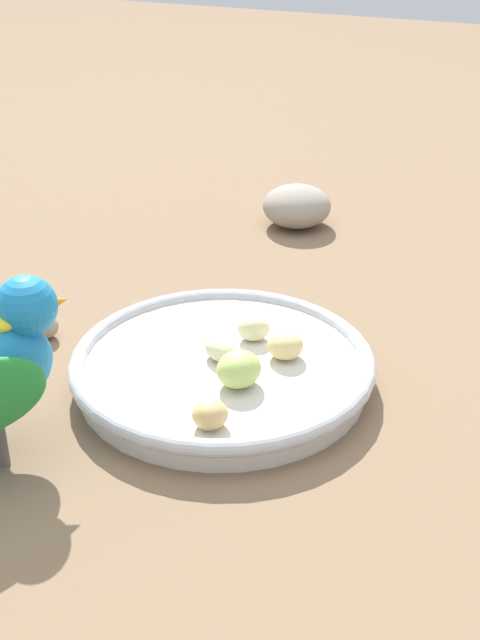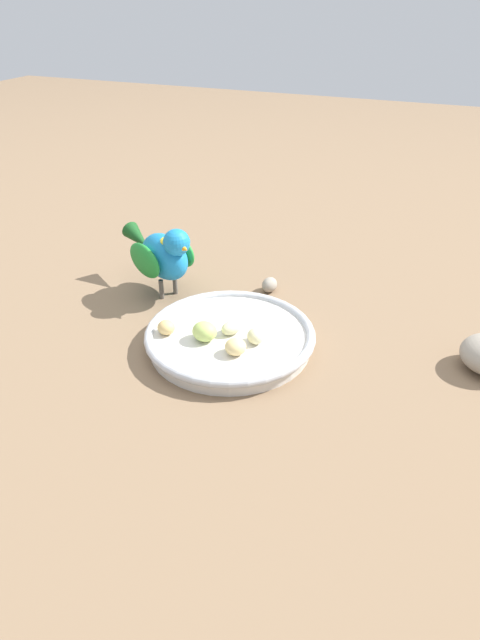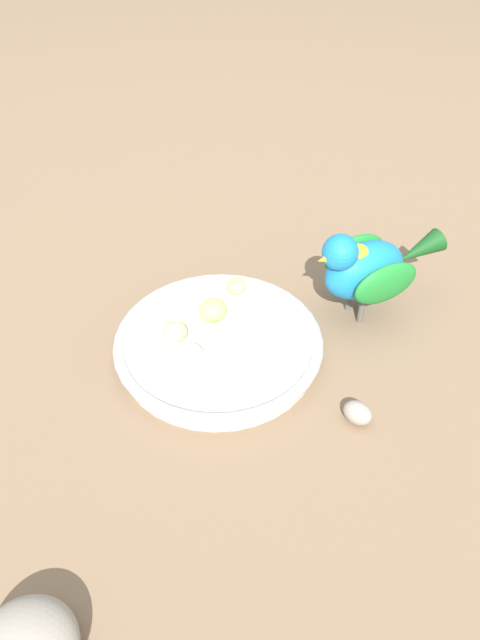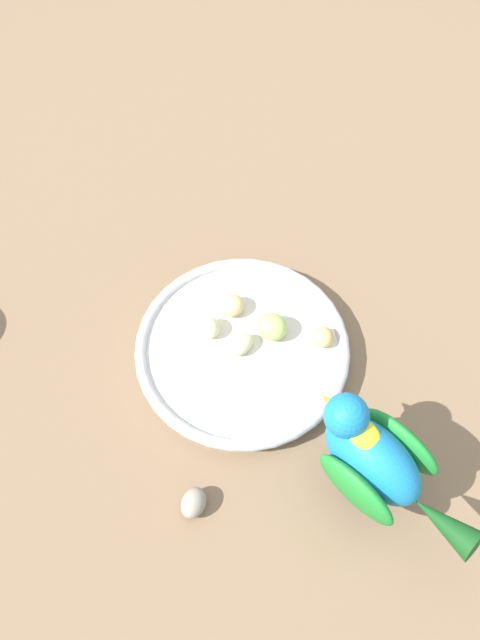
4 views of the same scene
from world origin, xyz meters
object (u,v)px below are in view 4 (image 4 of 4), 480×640
object	(u,v)px
apple_piece_4	(231,305)
pebble_0	(194,503)
parrot	(376,460)
feeding_bowl	(242,349)
apple_piece_1	(209,327)
apple_piece_2	(322,337)
apple_piece_3	(241,344)
apple_piece_0	(271,323)

from	to	relation	value
apple_piece_4	pebble_0	distance (m)	0.22
apple_piece_4	pebble_0	xyz separation A→B (m)	(-0.03, 0.22, -0.02)
apple_piece_4	parrot	world-z (taller)	parrot
pebble_0	feeding_bowl	bearing A→B (deg)	-88.80
apple_piece_1	apple_piece_2	size ratio (longest dim) A/B	1.04
apple_piece_4	feeding_bowl	bearing A→B (deg)	121.70
feeding_bowl	apple_piece_1	world-z (taller)	apple_piece_1
feeding_bowl	apple_piece_4	bearing A→B (deg)	-58.30
apple_piece_1	apple_piece_3	distance (m)	0.04
apple_piece_3	apple_piece_2	bearing A→B (deg)	-157.37
feeding_bowl	parrot	distance (m)	0.20
feeding_bowl	apple_piece_2	xyz separation A→B (m)	(-0.08, -0.03, 0.02)
feeding_bowl	pebble_0	xyz separation A→B (m)	(-0.00, 0.17, -0.00)
apple_piece_3	parrot	size ratio (longest dim) A/B	0.18
feeding_bowl	parrot	size ratio (longest dim) A/B	1.42
apple_piece_0	apple_piece_1	xyz separation A→B (m)	(0.06, 0.02, -0.00)
apple_piece_2	pebble_0	bearing A→B (deg)	69.29
apple_piece_1	apple_piece_3	world-z (taller)	apple_piece_1
apple_piece_3	parrot	world-z (taller)	parrot
feeding_bowl	apple_piece_1	xyz separation A→B (m)	(0.04, -0.01, 0.02)
parrot	pebble_0	bearing A→B (deg)	54.42
apple_piece_4	parrot	distance (m)	0.24
apple_piece_4	apple_piece_1	bearing A→B (deg)	66.81
apple_piece_2	apple_piece_3	world-z (taller)	apple_piece_2
apple_piece_1	apple_piece_4	world-z (taller)	apple_piece_4
apple_piece_3	pebble_0	bearing A→B (deg)	91.62
parrot	pebble_0	world-z (taller)	parrot
pebble_0	apple_piece_3	bearing A→B (deg)	-88.38
apple_piece_0	apple_piece_1	size ratio (longest dim) A/B	1.31
apple_piece_2	parrot	size ratio (longest dim) A/B	0.15
apple_piece_0	parrot	size ratio (longest dim) A/B	0.21
apple_piece_1	apple_piece_4	distance (m)	0.04
feeding_bowl	apple_piece_0	world-z (taller)	apple_piece_0
apple_piece_4	pebble_0	bearing A→B (deg)	97.77
apple_piece_2	parrot	xyz separation A→B (m)	(-0.08, 0.13, 0.04)
parrot	pebble_0	size ratio (longest dim) A/B	5.42
apple_piece_1	apple_piece_3	xyz separation A→B (m)	(-0.04, 0.01, -0.00)
apple_piece_0	apple_piece_3	size ratio (longest dim) A/B	1.12
pebble_0	apple_piece_0	bearing A→B (deg)	-95.45
feeding_bowl	apple_piece_3	bearing A→B (deg)	53.22
apple_piece_1	apple_piece_3	bearing A→B (deg)	167.00
apple_piece_0	parrot	world-z (taller)	parrot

